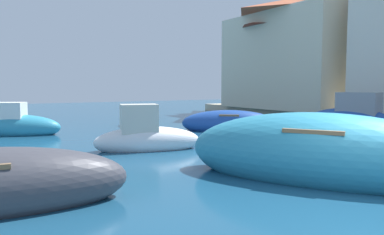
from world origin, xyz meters
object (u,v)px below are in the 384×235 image
at_px(moored_boat_3, 138,119).
at_px(waterfront_building_far, 295,60).
at_px(waterfront_building_annex, 305,51).
at_px(moored_boat_9, 351,122).
at_px(moored_boat_5, 230,123).
at_px(moored_boat_6, 146,137).
at_px(moored_boat_2, 319,155).
at_px(moored_boat_4, 13,125).

bearing_deg(moored_boat_3, waterfront_building_far, 121.92).
bearing_deg(waterfront_building_annex, moored_boat_9, -124.59).
bearing_deg(moored_boat_5, moored_boat_6, -113.80).
xyz_separation_m(moored_boat_9, waterfront_building_annex, (5.51, 7.99, 3.68)).
xyz_separation_m(moored_boat_2, moored_boat_6, (-1.73, 5.29, -0.12)).
relative_size(moored_boat_2, waterfront_building_annex, 0.63).
height_order(moored_boat_4, moored_boat_9, moored_boat_9).
distance_m(moored_boat_3, waterfront_building_annex, 12.43).
relative_size(moored_boat_6, waterfront_building_annex, 0.36).
bearing_deg(waterfront_building_far, moored_boat_9, -121.72).
bearing_deg(moored_boat_6, moored_boat_9, 11.29).
xyz_separation_m(moored_boat_4, moored_boat_6, (3.23, -5.94, -0.00)).
distance_m(moored_boat_2, moored_boat_9, 8.60).
distance_m(moored_boat_3, moored_boat_4, 5.90).
relative_size(moored_boat_4, moored_boat_5, 0.92).
xyz_separation_m(moored_boat_4, moored_boat_9, (12.09, -6.42, 0.10)).
bearing_deg(moored_boat_2, moored_boat_4, -8.26).
bearing_deg(moored_boat_3, moored_boat_5, 55.60).
distance_m(moored_boat_3, waterfront_building_far, 12.35).
bearing_deg(moored_boat_5, moored_boat_9, -2.93).
xyz_separation_m(moored_boat_4, waterfront_building_far, (17.61, 2.50, 3.27)).
height_order(moored_boat_2, moored_boat_9, moored_boat_9).
bearing_deg(waterfront_building_annex, moored_boat_3, -177.73).
xyz_separation_m(moored_boat_3, waterfront_building_annex, (11.81, 0.47, 3.84)).
height_order(moored_boat_3, moored_boat_4, moored_boat_4).
distance_m(waterfront_building_annex, waterfront_building_far, 1.06).
height_order(moored_boat_2, moored_boat_4, moored_boat_2).
bearing_deg(moored_boat_3, moored_boat_6, 5.18).
bearing_deg(moored_boat_4, moored_boat_3, 36.52).
distance_m(moored_boat_2, waterfront_building_annex, 18.36).
bearing_deg(moored_boat_5, waterfront_building_far, 69.08).
bearing_deg(waterfront_building_far, moored_boat_6, -149.59).
height_order(moored_boat_3, moored_boat_5, moored_boat_5).
height_order(moored_boat_6, waterfront_building_far, waterfront_building_far).
bearing_deg(moored_boat_4, waterfront_building_annex, 30.84).
bearing_deg(moored_boat_3, waterfront_building_annex, 117.46).
relative_size(moored_boat_3, waterfront_building_annex, 0.37).
height_order(moored_boat_5, moored_boat_9, moored_boat_9).
xyz_separation_m(moored_boat_2, moored_boat_9, (7.13, 4.80, -0.02)).
bearing_deg(moored_boat_6, moored_boat_5, 42.94).
distance_m(moored_boat_2, moored_boat_3, 12.36).
bearing_deg(moored_boat_3, moored_boat_9, 65.11).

